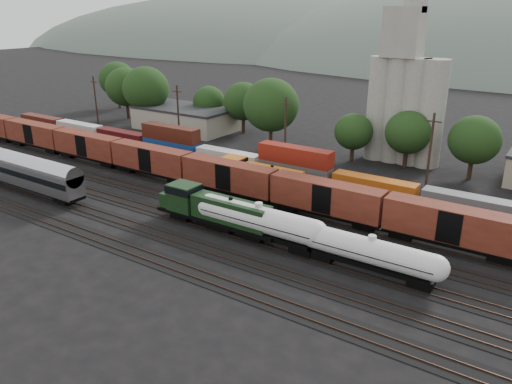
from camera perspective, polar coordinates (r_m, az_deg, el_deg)
The scene contains 13 objects.
ground at distance 62.82m, azimuth 2.48°, elevation -3.90°, with size 600.00×600.00×0.00m, color black.
tracks at distance 62.80m, azimuth 2.48°, elevation -3.86°, with size 180.00×33.20×0.20m.
green_locomotive at distance 61.52m, azimuth -5.18°, elevation -1.85°, with size 17.45×3.08×4.62m.
tank_car_a at distance 57.63m, azimuth 0.30°, elevation -3.24°, with size 17.43×3.12×4.57m.
tank_car_b at distance 52.23m, azimuth 13.01°, elevation -6.77°, with size 15.46×2.77×4.05m.
passenger_coach at distance 81.05m, azimuth -25.09°, elevation 2.33°, with size 24.28×2.99×5.51m.
orange_locomotive at distance 74.79m, azimuth 0.04°, elevation 2.07°, with size 16.27×2.71×4.07m.
boxcar_string at distance 76.08m, azimuth -7.77°, elevation 2.82°, with size 122.80×2.90×4.20m.
container_wall at distance 74.42m, azimuth 8.48°, elevation 1.67°, with size 160.00×2.60×5.80m.
grain_silo at distance 90.24m, azimuth 16.63°, elevation 10.24°, with size 13.40×5.00×29.00m.
industrial_sheds at distance 90.45m, azimuth 17.95°, elevation 4.46°, with size 119.38×17.26×5.10m.
tree_band at distance 91.40m, azimuth 13.41°, elevation 8.33°, with size 163.96×22.74×13.99m.
utility_poles at distance 79.44m, azimuth 10.88°, elevation 5.71°, with size 122.20×0.36×12.00m.
Camera 1 is at (29.49, -49.13, 25.73)m, focal length 35.00 mm.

